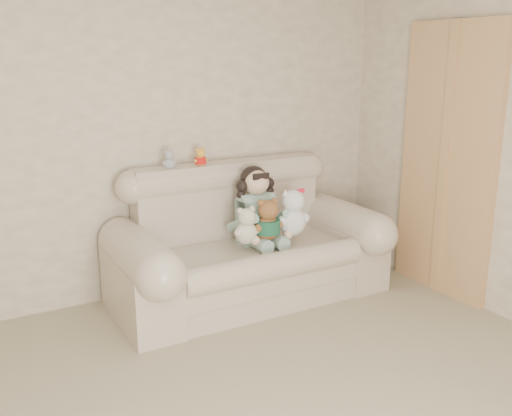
% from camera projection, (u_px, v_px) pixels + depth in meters
% --- Properties ---
extents(wall_back, '(4.50, 0.00, 4.50)m').
position_uv_depth(wall_back, '(121.00, 132.00, 4.21)').
color(wall_back, beige).
rests_on(wall_back, ground).
extents(sofa, '(2.10, 0.95, 1.03)m').
position_uv_depth(sofa, '(250.00, 235.00, 4.37)').
color(sofa, beige).
rests_on(sofa, floor).
extents(door_panel, '(0.06, 0.90, 2.10)m').
position_uv_depth(door_panel, '(447.00, 162.00, 4.39)').
color(door_panel, tan).
rests_on(door_panel, floor).
extents(seated_child, '(0.40, 0.47, 0.61)m').
position_uv_depth(seated_child, '(256.00, 204.00, 4.43)').
color(seated_child, '#2B735F').
rests_on(seated_child, sofa).
extents(brown_teddy, '(0.28, 0.24, 0.38)m').
position_uv_depth(brown_teddy, '(268.00, 216.00, 4.24)').
color(brown_teddy, brown).
rests_on(brown_teddy, sofa).
extents(white_cat, '(0.32, 0.28, 0.44)m').
position_uv_depth(white_cat, '(292.00, 208.00, 4.36)').
color(white_cat, white).
rests_on(white_cat, sofa).
extents(cream_teddy, '(0.23, 0.19, 0.33)m').
position_uv_depth(cream_teddy, '(246.00, 222.00, 4.17)').
color(cream_teddy, beige).
rests_on(cream_teddy, sofa).
extents(yellow_mini_bear, '(0.13, 0.11, 0.17)m').
position_uv_depth(yellow_mini_bear, '(200.00, 156.00, 4.39)').
color(yellow_mini_bear, yellow).
rests_on(yellow_mini_bear, sofa).
extents(grey_mini_plush, '(0.14, 0.12, 0.18)m').
position_uv_depth(grey_mini_plush, '(169.00, 158.00, 4.28)').
color(grey_mini_plush, '#A8A9AF').
rests_on(grey_mini_plush, sofa).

